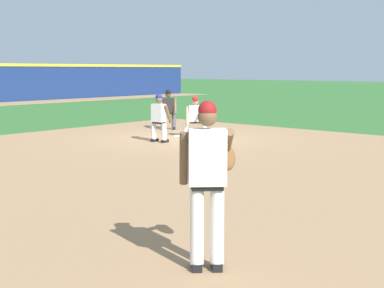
# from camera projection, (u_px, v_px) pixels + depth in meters

# --- Properties ---
(ground_plane) EXTENTS (160.00, 160.00, 0.00)m
(ground_plane) POSITION_uv_depth(u_px,v_px,m) (180.00, 139.00, 16.98)
(ground_plane) COLOR #336B2D
(infield_dirt_patch) EXTENTS (18.00, 18.00, 0.01)m
(infield_dirt_patch) POSITION_uv_depth(u_px,v_px,m) (187.00, 172.00, 11.42)
(infield_dirt_patch) COLOR #A87F56
(infield_dirt_patch) RESTS_ON ground
(first_base_bag) EXTENTS (0.38, 0.38, 0.09)m
(first_base_bag) POSITION_uv_depth(u_px,v_px,m) (180.00, 137.00, 16.97)
(first_base_bag) COLOR white
(first_base_bag) RESTS_ON ground
(baseball) EXTENTS (0.07, 0.07, 0.07)m
(baseball) POSITION_uv_depth(u_px,v_px,m) (207.00, 161.00, 12.65)
(baseball) COLOR white
(baseball) RESTS_ON ground
(pitcher) EXTENTS (0.85, 0.56, 1.86)m
(pitcher) POSITION_uv_depth(u_px,v_px,m) (208.00, 175.00, 5.75)
(pitcher) COLOR black
(pitcher) RESTS_ON ground
(first_baseman) EXTENTS (0.76, 1.08, 1.34)m
(first_baseman) POSITION_uv_depth(u_px,v_px,m) (196.00, 115.00, 17.04)
(first_baseman) COLOR black
(first_baseman) RESTS_ON ground
(baserunner) EXTENTS (0.47, 0.62, 1.46)m
(baserunner) POSITION_uv_depth(u_px,v_px,m) (159.00, 116.00, 16.03)
(baserunner) COLOR black
(baserunner) RESTS_ON ground
(umpire) EXTENTS (0.67, 0.67, 1.46)m
(umpire) POSITION_uv_depth(u_px,v_px,m) (168.00, 108.00, 19.41)
(umpire) COLOR black
(umpire) RESTS_ON ground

